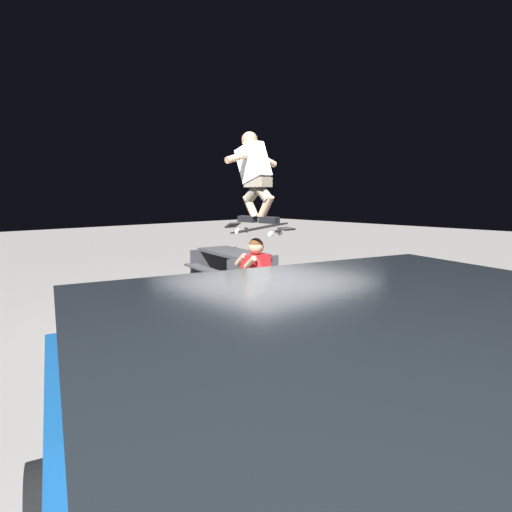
{
  "coord_description": "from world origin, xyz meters",
  "views": [
    {
      "loc": [
        -4.08,
        4.01,
        1.84
      ],
      "look_at": [
        -0.28,
        0.45,
        1.07
      ],
      "focal_mm": 28.55,
      "sensor_mm": 36.0,
      "label": 1
    }
  ],
  "objects_px": {
    "skater_airborne": "(255,173)",
    "trash_bin": "(427,355)",
    "ledge_box_main": "(268,310)",
    "person_sitting_on_ledge": "(249,283)",
    "picnic_table_back": "(232,264)",
    "skateboard": "(258,229)",
    "kicker_ramp": "(160,298)"
  },
  "relations": [
    {
      "from": "picnic_table_back",
      "to": "trash_bin",
      "type": "relative_size",
      "value": 2.03
    },
    {
      "from": "skateboard",
      "to": "skater_airborne",
      "type": "height_order",
      "value": "skater_airborne"
    },
    {
      "from": "kicker_ramp",
      "to": "picnic_table_back",
      "type": "distance_m",
      "value": 1.7
    },
    {
      "from": "skateboard",
      "to": "ledge_box_main",
      "type": "bearing_deg",
      "value": -59.5
    },
    {
      "from": "skater_airborne",
      "to": "picnic_table_back",
      "type": "height_order",
      "value": "skater_airborne"
    },
    {
      "from": "person_sitting_on_ledge",
      "to": "kicker_ramp",
      "type": "height_order",
      "value": "person_sitting_on_ledge"
    },
    {
      "from": "skateboard",
      "to": "picnic_table_back",
      "type": "bearing_deg",
      "value": -33.44
    },
    {
      "from": "skateboard",
      "to": "trash_bin",
      "type": "height_order",
      "value": "skateboard"
    },
    {
      "from": "skateboard",
      "to": "trash_bin",
      "type": "xyz_separation_m",
      "value": [
        -2.26,
        0.12,
        -0.96
      ]
    },
    {
      "from": "skater_airborne",
      "to": "trash_bin",
      "type": "bearing_deg",
      "value": 177.09
    },
    {
      "from": "skater_airborne",
      "to": "trash_bin",
      "type": "height_order",
      "value": "skater_airborne"
    },
    {
      "from": "skateboard",
      "to": "kicker_ramp",
      "type": "relative_size",
      "value": 0.78
    },
    {
      "from": "trash_bin",
      "to": "skater_airborne",
      "type": "bearing_deg",
      "value": -2.91
    },
    {
      "from": "ledge_box_main",
      "to": "person_sitting_on_ledge",
      "type": "bearing_deg",
      "value": 106.53
    },
    {
      "from": "trash_bin",
      "to": "picnic_table_back",
      "type": "bearing_deg",
      "value": -20.33
    },
    {
      "from": "skater_airborne",
      "to": "picnic_table_back",
      "type": "relative_size",
      "value": 0.59
    },
    {
      "from": "skateboard",
      "to": "skater_airborne",
      "type": "bearing_deg",
      "value": 4.92
    },
    {
      "from": "ledge_box_main",
      "to": "skateboard",
      "type": "distance_m",
      "value": 1.31
    },
    {
      "from": "trash_bin",
      "to": "ledge_box_main",
      "type": "bearing_deg",
      "value": -12.93
    },
    {
      "from": "trash_bin",
      "to": "kicker_ramp",
      "type": "bearing_deg",
      "value": -1.32
    },
    {
      "from": "person_sitting_on_ledge",
      "to": "picnic_table_back",
      "type": "distance_m",
      "value": 2.89
    },
    {
      "from": "ledge_box_main",
      "to": "picnic_table_back",
      "type": "relative_size",
      "value": 0.87
    },
    {
      "from": "person_sitting_on_ledge",
      "to": "skater_airborne",
      "type": "distance_m",
      "value": 1.4
    },
    {
      "from": "skater_airborne",
      "to": "kicker_ramp",
      "type": "distance_m",
      "value": 3.17
    },
    {
      "from": "person_sitting_on_ledge",
      "to": "trash_bin",
      "type": "xyz_separation_m",
      "value": [
        -2.38,
        0.08,
        -0.25
      ]
    },
    {
      "from": "person_sitting_on_ledge",
      "to": "trash_bin",
      "type": "distance_m",
      "value": 2.4
    },
    {
      "from": "ledge_box_main",
      "to": "picnic_table_back",
      "type": "bearing_deg",
      "value": -28.05
    },
    {
      "from": "person_sitting_on_ledge",
      "to": "skater_airborne",
      "type": "height_order",
      "value": "skater_airborne"
    },
    {
      "from": "ledge_box_main",
      "to": "picnic_table_back",
      "type": "xyz_separation_m",
      "value": [
        2.2,
        -1.17,
        0.26
      ]
    },
    {
      "from": "skateboard",
      "to": "skater_airborne",
      "type": "distance_m",
      "value": 0.69
    },
    {
      "from": "picnic_table_back",
      "to": "trash_bin",
      "type": "height_order",
      "value": "trash_bin"
    },
    {
      "from": "ledge_box_main",
      "to": "person_sitting_on_ledge",
      "type": "xyz_separation_m",
      "value": [
        -0.15,
        0.5,
        0.49
      ]
    }
  ]
}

